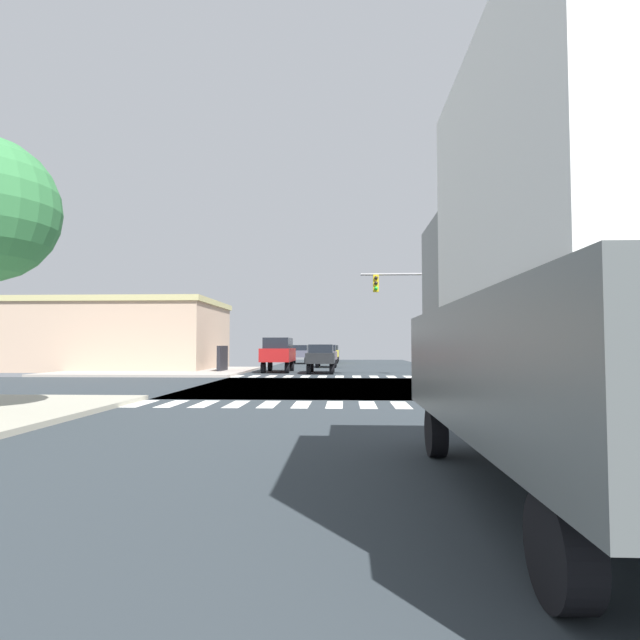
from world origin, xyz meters
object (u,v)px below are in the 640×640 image
object	(u,v)px
street_lamp	(444,304)
suv_queued_2	(278,352)
sedan_crossing_1	(321,356)
sedan_middle_3	(330,352)
bank_building	(124,335)
sedan_outer_4	(326,354)
box_truck_farside_1	(563,276)
sedan_inner_5	(300,353)
traffic_signal_mast	(438,295)
sedan_leading_2	(332,352)

from	to	relation	value
street_lamp	suv_queued_2	xyz separation A→B (m)	(-13.07, -9.42, -3.99)
sedan_crossing_1	sedan_middle_3	xyz separation A→B (m)	(0.00, 20.27, 0.00)
bank_building	sedan_outer_4	xyz separation A→B (m)	(15.11, 5.57, -1.48)
street_lamp	sedan_crossing_1	distance (m)	15.28
box_truck_farside_1	sedan_inner_5	xyz separation A→B (m)	(-7.00, 46.78, -1.45)
traffic_signal_mast	sedan_inner_5	distance (m)	24.22
suv_queued_2	sedan_outer_4	world-z (taller)	suv_queued_2
sedan_crossing_1	sedan_inner_5	xyz separation A→B (m)	(-3.00, 18.37, 0.00)
street_lamp	sedan_leading_2	distance (m)	19.22
box_truck_farside_1	suv_queued_2	size ratio (longest dim) A/B	1.57
bank_building	sedan_inner_5	distance (m)	18.69
sedan_inner_5	sedan_outer_4	bearing A→B (deg)	109.24
suv_queued_2	sedan_outer_4	bearing A→B (deg)	-109.39
sedan_leading_2	traffic_signal_mast	bearing A→B (deg)	103.28
street_lamp	suv_queued_2	distance (m)	16.60
sedan_outer_4	sedan_crossing_1	bearing A→B (deg)	90.00
sedan_inner_5	box_truck_farside_1	bearing A→B (deg)	98.51
suv_queued_2	sedan_inner_5	size ratio (longest dim) A/B	1.07
sedan_leading_2	sedan_outer_4	distance (m)	16.70
box_truck_farside_1	sedan_leading_2	xyz separation A→B (m)	(-4.00, 54.89, -1.45)
street_lamp	sedan_outer_4	bearing A→B (deg)	-174.92
bank_building	sedan_crossing_1	distance (m)	15.76
sedan_middle_3	sedan_crossing_1	bearing A→B (deg)	90.00
bank_building	sedan_inner_5	bearing A→B (deg)	49.45
sedan_crossing_1	sedan_inner_5	bearing A→B (deg)	-80.73
street_lamp	sedan_leading_2	world-z (taller)	street_lamp
traffic_signal_mast	sedan_inner_5	world-z (taller)	traffic_signal_mast
traffic_signal_mast	sedan_inner_5	xyz separation A→B (m)	(-10.04, 21.73, -3.68)
sedan_crossing_1	sedan_inner_5	size ratio (longest dim) A/B	1.00
sedan_outer_4	sedan_inner_5	distance (m)	9.10
sedan_crossing_1	sedan_middle_3	size ratio (longest dim) A/B	1.00
sedan_crossing_1	sedan_leading_2	xyz separation A→B (m)	(0.00, 26.48, 0.00)
street_lamp	sedan_middle_3	xyz separation A→B (m)	(-10.07, 9.59, -4.27)
traffic_signal_mast	street_lamp	bearing A→B (deg)	77.83
sedan_crossing_1	bank_building	bearing A→B (deg)	-15.58
sedan_crossing_1	sedan_outer_4	size ratio (longest dim) A/B	1.00
sedan_middle_3	sedan_inner_5	bearing A→B (deg)	32.27
sedan_crossing_1	sedan_outer_4	bearing A→B (deg)	-90.00
sedan_inner_5	suv_queued_2	bearing A→B (deg)	90.00
street_lamp	sedan_outer_4	distance (m)	10.97
street_lamp	sedan_middle_3	size ratio (longest dim) A/B	2.13
sedan_crossing_1	sedan_leading_2	bearing A→B (deg)	-90.00
traffic_signal_mast	suv_queued_2	distance (m)	11.56
street_lamp	bank_building	size ratio (longest dim) A/B	0.58
suv_queued_2	bank_building	bearing A→B (deg)	-13.72
traffic_signal_mast	sedan_inner_5	bearing A→B (deg)	114.81
traffic_signal_mast	sedan_crossing_1	xyz separation A→B (m)	(-7.04, 3.35, -3.68)
box_truck_farside_1	sedan_middle_3	world-z (taller)	box_truck_farside_1
street_lamp	sedan_inner_5	xyz separation A→B (m)	(-13.07, 7.70, -4.27)
street_lamp	box_truck_farside_1	size ratio (longest dim) A/B	1.27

